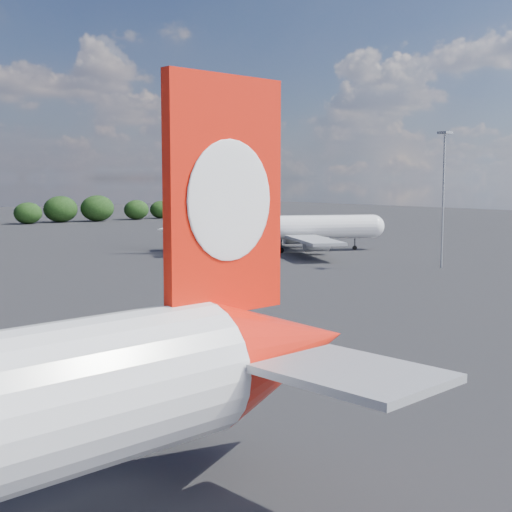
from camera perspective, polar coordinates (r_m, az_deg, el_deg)
china_southern_airliner at (r=127.59m, az=1.86°, el=2.22°), size 39.56×38.16×13.64m
floodlight_mast_near at (r=107.13m, az=14.79°, el=6.01°), size 1.60×1.60×19.77m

